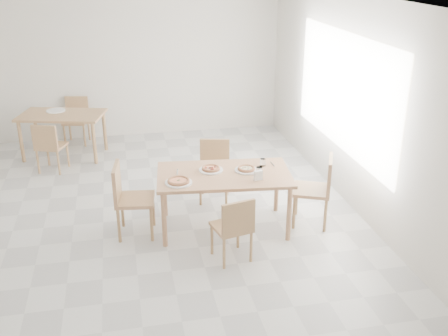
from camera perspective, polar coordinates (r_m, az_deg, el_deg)
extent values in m
plane|color=silver|center=(7.06, -9.97, -5.54)|extent=(7.00, 7.00, 0.00)
plane|color=silver|center=(9.93, -11.43, 11.20)|extent=(6.00, 0.00, 6.00)
plane|color=silver|center=(3.34, -8.87, -12.26)|extent=(6.00, 0.00, 6.00)
plane|color=silver|center=(7.21, 13.90, 6.74)|extent=(0.00, 7.00, 7.00)
cube|color=white|center=(7.44, 12.86, 8.11)|extent=(1.60, 0.02, 3.20)
cube|color=tan|center=(6.46, 0.00, -0.76)|extent=(1.73, 1.10, 0.04)
cylinder|color=tan|center=(6.24, -6.54, -5.62)|extent=(0.06, 0.06, 0.71)
cylinder|color=tan|center=(6.38, 7.09, -4.99)|extent=(0.06, 0.06, 0.71)
cylinder|color=tan|center=(6.95, -6.49, -2.55)|extent=(0.06, 0.06, 0.71)
cylinder|color=tan|center=(7.07, 5.74, -2.04)|extent=(0.06, 0.06, 0.71)
cube|color=tan|center=(5.95, 0.81, -6.43)|extent=(0.47, 0.47, 0.04)
cube|color=tan|center=(5.71, 1.59, -5.41)|extent=(0.39, 0.12, 0.37)
cylinder|color=tan|center=(6.25, 1.53, -7.12)|extent=(0.03, 0.03, 0.38)
cylinder|color=tan|center=(6.13, -1.33, -7.78)|extent=(0.03, 0.03, 0.38)
cylinder|color=tan|center=(5.99, 2.97, -8.57)|extent=(0.03, 0.03, 0.38)
cylinder|color=tan|center=(5.87, 0.01, -9.30)|extent=(0.03, 0.03, 0.38)
cube|color=tan|center=(7.32, -1.09, -0.42)|extent=(0.51, 0.51, 0.04)
cube|color=tan|center=(7.41, -1.02, 1.71)|extent=(0.41, 0.14, 0.40)
cylinder|color=tan|center=(7.26, -2.58, -2.57)|extent=(0.04, 0.04, 0.41)
cylinder|color=tan|center=(7.24, 0.25, -2.63)|extent=(0.04, 0.04, 0.41)
cylinder|color=tan|center=(7.59, -2.35, -1.42)|extent=(0.04, 0.04, 0.41)
cylinder|color=tan|center=(7.57, 0.36, -1.47)|extent=(0.04, 0.04, 0.41)
cube|color=tan|center=(6.51, -9.63, -3.43)|extent=(0.51, 0.51, 0.04)
cube|color=tan|center=(6.44, -11.60, -1.54)|extent=(0.10, 0.46, 0.44)
cylinder|color=tan|center=(6.43, -7.89, -6.12)|extent=(0.04, 0.04, 0.45)
cylinder|color=tan|center=(6.78, -7.70, -4.52)|extent=(0.04, 0.04, 0.45)
cylinder|color=tan|center=(6.47, -11.37, -6.18)|extent=(0.04, 0.04, 0.45)
cylinder|color=tan|center=(6.82, -11.01, -4.59)|extent=(0.04, 0.04, 0.45)
cube|color=tan|center=(6.77, 9.52, -2.39)|extent=(0.60, 0.60, 0.04)
cube|color=tan|center=(6.67, 11.42, -0.67)|extent=(0.22, 0.43, 0.43)
cylinder|color=tan|center=(7.06, 7.90, -3.40)|extent=(0.04, 0.04, 0.45)
cylinder|color=tan|center=(6.71, 7.63, -4.84)|extent=(0.04, 0.04, 0.45)
cylinder|color=tan|center=(7.05, 11.07, -3.66)|extent=(0.04, 0.04, 0.45)
cylinder|color=tan|center=(6.70, 10.97, -5.11)|extent=(0.04, 0.04, 0.45)
cylinder|color=white|center=(6.20, -4.97, -1.59)|extent=(0.32, 0.32, 0.02)
cylinder|color=white|center=(6.53, 2.45, -0.23)|extent=(0.29, 0.29, 0.02)
cylinder|color=white|center=(6.53, -1.43, -0.22)|extent=(0.30, 0.30, 0.02)
cylinder|color=tan|center=(6.19, -4.97, -1.47)|extent=(0.28, 0.28, 0.01)
torus|color=tan|center=(6.19, -4.98, -1.38)|extent=(0.28, 0.28, 0.03)
cylinder|color=#EE482A|center=(6.19, -4.98, -1.39)|extent=(0.21, 0.21, 0.01)
ellipsoid|color=#12521D|center=(6.19, -4.98, -1.33)|extent=(0.05, 0.04, 0.01)
cylinder|color=tan|center=(6.52, 2.46, -0.11)|extent=(0.23, 0.23, 0.01)
torus|color=tan|center=(6.52, 2.46, -0.03)|extent=(0.23, 0.23, 0.03)
cylinder|color=beige|center=(6.52, 2.46, -0.04)|extent=(0.17, 0.17, 0.01)
cylinder|color=tan|center=(6.52, -1.43, -0.10)|extent=(0.29, 0.29, 0.01)
torus|color=tan|center=(6.52, -1.43, -0.02)|extent=(0.30, 0.30, 0.03)
cylinder|color=#EE482A|center=(6.52, -1.43, -0.03)|extent=(0.22, 0.22, 0.01)
cylinder|color=white|center=(6.39, 3.84, -0.36)|extent=(0.08, 0.08, 0.11)
cylinder|color=white|center=(6.68, 4.24, 0.62)|extent=(0.07, 0.07, 0.09)
cube|color=silver|center=(6.26, 3.74, -1.31)|extent=(0.12, 0.07, 0.01)
cube|color=white|center=(6.24, 3.75, -0.78)|extent=(0.11, 0.06, 0.11)
cube|color=silver|center=(6.51, -5.10, -0.43)|extent=(0.04, 0.18, 0.01)
cube|color=silver|center=(6.75, 5.30, 0.42)|extent=(0.02, 0.16, 0.01)
cube|color=tan|center=(9.26, -17.27, 5.52)|extent=(1.53, 1.11, 0.04)
cylinder|color=tan|center=(9.32, -21.21, 2.67)|extent=(0.06, 0.06, 0.71)
cylinder|color=tan|center=(8.89, -13.93, 2.63)|extent=(0.06, 0.06, 0.71)
cylinder|color=tan|center=(9.87, -19.77, 3.95)|extent=(0.06, 0.06, 0.71)
cylinder|color=tan|center=(9.47, -12.86, 3.97)|extent=(0.06, 0.06, 0.71)
cube|color=tan|center=(8.77, -18.26, 2.28)|extent=(0.52, 0.52, 0.04)
cube|color=tan|center=(8.55, -18.96, 3.18)|extent=(0.39, 0.18, 0.38)
cylinder|color=tan|center=(8.92, -16.63, 1.32)|extent=(0.03, 0.03, 0.39)
cylinder|color=tan|center=(9.07, -18.61, 1.42)|extent=(0.03, 0.03, 0.39)
cylinder|color=tan|center=(8.63, -17.56, 0.49)|extent=(0.03, 0.03, 0.39)
cylinder|color=tan|center=(8.78, -19.58, 0.61)|extent=(0.03, 0.03, 0.39)
cube|color=tan|center=(9.91, -15.83, 4.92)|extent=(0.49, 0.49, 0.04)
cube|color=tan|center=(10.02, -15.70, 6.42)|extent=(0.41, 0.12, 0.39)
cylinder|color=tan|center=(9.86, -16.94, 3.35)|extent=(0.04, 0.04, 0.40)
cylinder|color=tan|center=(9.77, -14.95, 3.39)|extent=(0.04, 0.04, 0.40)
cylinder|color=tan|center=(10.18, -16.42, 4.01)|extent=(0.04, 0.04, 0.40)
cylinder|color=tan|center=(10.09, -14.48, 4.05)|extent=(0.04, 0.04, 0.40)
cylinder|color=white|center=(9.45, -17.84, 5.97)|extent=(0.32, 0.32, 0.02)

